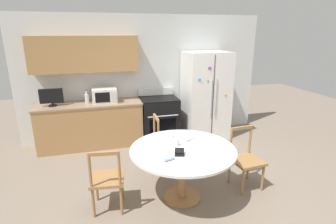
% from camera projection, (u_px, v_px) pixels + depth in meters
% --- Properties ---
extents(ground_plane, '(14.00, 14.00, 0.00)m').
position_uv_depth(ground_plane, '(183.00, 202.00, 3.61)').
color(ground_plane, gray).
extents(back_wall, '(5.20, 0.44, 2.60)m').
position_uv_depth(back_wall, '(131.00, 72.00, 5.50)').
color(back_wall, silver).
rests_on(back_wall, ground_plane).
extents(kitchen_counter, '(2.04, 0.64, 0.90)m').
position_uv_depth(kitchen_counter, '(91.00, 125.00, 5.29)').
color(kitchen_counter, '#AD7F4C').
rests_on(kitchen_counter, ground_plane).
extents(refrigerator, '(0.91, 0.79, 1.86)m').
position_uv_depth(refrigerator, '(205.00, 95.00, 5.68)').
color(refrigerator, white).
rests_on(refrigerator, ground_plane).
extents(oven_range, '(0.76, 0.68, 1.08)m').
position_uv_depth(oven_range, '(159.00, 118.00, 5.62)').
color(oven_range, black).
rests_on(oven_range, ground_plane).
extents(microwave, '(0.47, 0.39, 0.28)m').
position_uv_depth(microwave, '(104.00, 95.00, 5.21)').
color(microwave, white).
rests_on(microwave, kitchen_counter).
extents(countertop_tv, '(0.42, 0.16, 0.33)m').
position_uv_depth(countertop_tv, '(51.00, 97.00, 4.91)').
color(countertop_tv, black).
rests_on(countertop_tv, kitchen_counter).
extents(counter_bottle, '(0.08, 0.08, 0.27)m').
position_uv_depth(counter_bottle, '(87.00, 98.00, 5.12)').
color(counter_bottle, silver).
rests_on(counter_bottle, kitchen_counter).
extents(dining_table, '(1.42, 1.42, 0.76)m').
position_uv_depth(dining_table, '(183.00, 157.00, 3.52)').
color(dining_table, white).
rests_on(dining_table, ground_plane).
extents(dining_chair_right, '(0.45, 0.45, 0.90)m').
position_uv_depth(dining_chair_right, '(246.00, 160.00, 3.88)').
color(dining_chair_right, '#9E7042').
rests_on(dining_chair_right, ground_plane).
extents(dining_chair_left, '(0.47, 0.47, 0.90)m').
position_uv_depth(dining_chair_left, '(107.00, 180.00, 3.35)').
color(dining_chair_left, '#9E7042').
rests_on(dining_chair_left, ground_plane).
extents(dining_chair_far, '(0.43, 0.43, 0.90)m').
position_uv_depth(dining_chair_far, '(165.00, 142.00, 4.51)').
color(dining_chair_far, '#9E7042').
rests_on(dining_chair_far, ground_plane).
extents(candle_glass, '(0.08, 0.08, 0.09)m').
position_uv_depth(candle_glass, '(176.00, 143.00, 3.57)').
color(candle_glass, silver).
rests_on(candle_glass, dining_table).
extents(folded_napkin, '(0.15, 0.09, 0.05)m').
position_uv_depth(folded_napkin, '(169.00, 159.00, 3.15)').
color(folded_napkin, '#A3BCDB').
rests_on(folded_napkin, dining_table).
extents(wallet, '(0.15, 0.16, 0.07)m').
position_uv_depth(wallet, '(179.00, 153.00, 3.31)').
color(wallet, black).
rests_on(wallet, dining_table).
extents(mail_stack, '(0.35, 0.37, 0.02)m').
position_uv_depth(mail_stack, '(184.00, 136.00, 3.86)').
color(mail_stack, white).
rests_on(mail_stack, dining_table).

